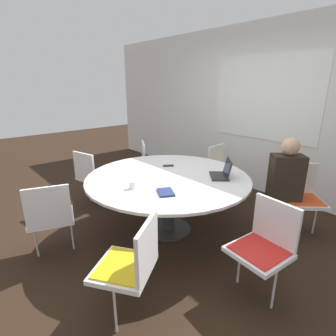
{
  "coord_description": "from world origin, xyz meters",
  "views": [
    {
      "loc": [
        2.21,
        -1.95,
        1.77
      ],
      "look_at": [
        0.0,
        0.0,
        0.82
      ],
      "focal_mm": 28.0,
      "sensor_mm": 36.0,
      "label": 1
    }
  ],
  "objects": [
    {
      "name": "handbag",
      "position": [
        -1.31,
        0.39,
        0.14
      ],
      "size": [
        0.36,
        0.16,
        0.28
      ],
      "color": "black",
      "rests_on": "ground_plane"
    },
    {
      "name": "chair_3",
      "position": [
        -1.27,
        -0.38,
        0.5
      ],
      "size": [
        0.53,
        0.51,
        0.85
      ],
      "rotation": [
        0.0,
        0.0,
        6.52
      ],
      "color": "white",
      "rests_on": "ground_plane"
    },
    {
      "name": "ground_plane",
      "position": [
        0.0,
        0.0,
        0.0
      ],
      "size": [
        16.0,
        16.0,
        0.0
      ],
      "primitive_type": "plane",
      "color": "black"
    },
    {
      "name": "wall_back",
      "position": [
        0.0,
        2.06,
        1.35
      ],
      "size": [
        8.0,
        0.07,
        2.7
      ],
      "color": "silver",
      "rests_on": "ground_plane"
    },
    {
      "name": "chair_0",
      "position": [
        1.08,
        1.21,
        0.5
      ],
      "size": [
        0.61,
        0.61,
        0.85
      ],
      "rotation": [
        0.0,
        0.0,
        3.94
      ],
      "color": "white",
      "rests_on": "ground_plane"
    },
    {
      "name": "chair_5",
      "position": [
        0.79,
        -1.06,
        0.5
      ],
      "size": [
        0.59,
        0.6,
        0.85
      ],
      "rotation": [
        0.0,
        0.0,
        8.44
      ],
      "color": "white",
      "rests_on": "ground_plane"
    },
    {
      "name": "chair_2",
      "position": [
        -1.16,
        0.64,
        0.5
      ],
      "size": [
        0.6,
        0.59,
        0.85
      ],
      "rotation": [
        0.0,
        0.0,
        5.72
      ],
      "color": "white",
      "rests_on": "ground_plane"
    },
    {
      "name": "chair_4",
      "position": [
        -0.39,
        -1.26,
        0.5
      ],
      "size": [
        0.54,
        0.56,
        0.85
      ],
      "rotation": [
        0.0,
        0.0,
        7.51
      ],
      "color": "white",
      "rests_on": "ground_plane"
    },
    {
      "name": "laptop",
      "position": [
        0.45,
        0.46,
        0.78
      ],
      "size": [
        0.38,
        0.38,
        0.21
      ],
      "rotation": [
        0.0,
        0.0,
        -0.77
      ],
      "color": "#232326",
      "rests_on": "conference_table"
    },
    {
      "name": "chair_6",
      "position": [
        1.32,
        -0.08,
        0.5
      ],
      "size": [
        0.49,
        0.47,
        0.85
      ],
      "rotation": [
        0.0,
        0.0,
        9.31
      ],
      "color": "white",
      "rests_on": "ground_plane"
    },
    {
      "name": "spiral_notebook",
      "position": [
        0.37,
        -0.36,
        0.73
      ],
      "size": [
        0.26,
        0.23,
        0.02
      ],
      "color": "navy",
      "rests_on": "conference_table"
    },
    {
      "name": "cell_phone",
      "position": [
        -0.3,
        0.27,
        0.73
      ],
      "size": [
        0.13,
        0.16,
        0.01
      ],
      "color": "black",
      "rests_on": "conference_table"
    },
    {
      "name": "person_0",
      "position": [
        0.97,
        0.98,
        0.7
      ],
      "size": [
        0.41,
        0.41,
        1.2
      ],
      "rotation": [
        0.0,
        0.0,
        3.94
      ],
      "color": "#2D2319",
      "rests_on": "ground_plane"
    },
    {
      "name": "conference_table",
      "position": [
        0.0,
        0.0,
        0.63
      ],
      "size": [
        1.94,
        1.94,
        0.72
      ],
      "color": "#333333",
      "rests_on": "ground_plane"
    },
    {
      "name": "chair_1",
      "position": [
        -0.18,
        1.31,
        0.5
      ],
      "size": [
        0.46,
        0.47,
        0.85
      ],
      "rotation": [
        0.0,
        0.0,
        4.8
      ],
      "color": "white",
      "rests_on": "ground_plane"
    },
    {
      "name": "coffee_cup",
      "position": [
        0.04,
        -0.53,
        0.76
      ],
      "size": [
        0.07,
        0.07,
        0.08
      ],
      "color": "white",
      "rests_on": "conference_table"
    }
  ]
}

